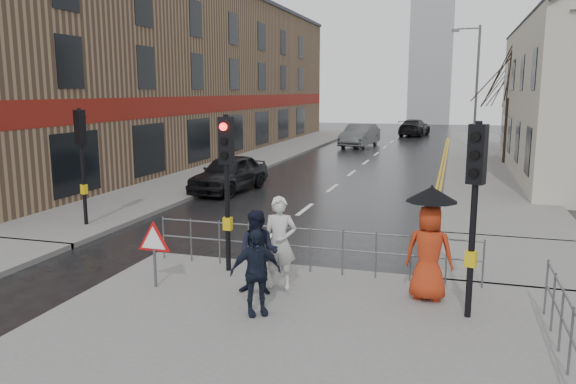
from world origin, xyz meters
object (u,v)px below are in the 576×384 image
Objects in this scene: pedestrian_a at (280,243)px; pedestrian_d at (256,272)px; car_mid at (360,135)px; pedestrian_b at (258,252)px; car_parked at (229,173)px; pedestrian_with_umbrella at (430,240)px.

pedestrian_d is (0.01, -1.44, -0.15)m from pedestrian_a.
pedestrian_b is at bearing -76.78° from car_mid.
car_parked is at bearing 80.99° from pedestrian_d.
pedestrian_with_umbrella is 1.40× the size of pedestrian_d.
car_mid is (-6.32, 30.28, -0.46)m from pedestrian_with_umbrella.
pedestrian_with_umbrella reaches higher than car_mid.
pedestrian_d is at bearing -97.40° from pedestrian_a.
car_mid is at bearing 91.47° from pedestrian_b.
pedestrian_b is 0.33× the size of car_mid.
pedestrian_with_umbrella reaches higher than car_parked.
pedestrian_with_umbrella reaches higher than pedestrian_d.
pedestrian_b is at bearing -168.76° from pedestrian_with_umbrella.
car_mid is at bearing 91.11° from car_parked.
pedestrian_d reaches higher than car_parked.
pedestrian_with_umbrella is 3.31m from pedestrian_d.
pedestrian_with_umbrella is at bearing -4.23° from pedestrian_a.
pedestrian_d is at bearing -58.64° from car_parked.
pedestrian_a reaches higher than car_mid.
pedestrian_b is 1.04m from pedestrian_d.
pedestrian_with_umbrella reaches higher than pedestrian_b.
car_mid is (2.00, 19.92, 0.09)m from car_parked.
pedestrian_d is 32.08m from car_mid.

